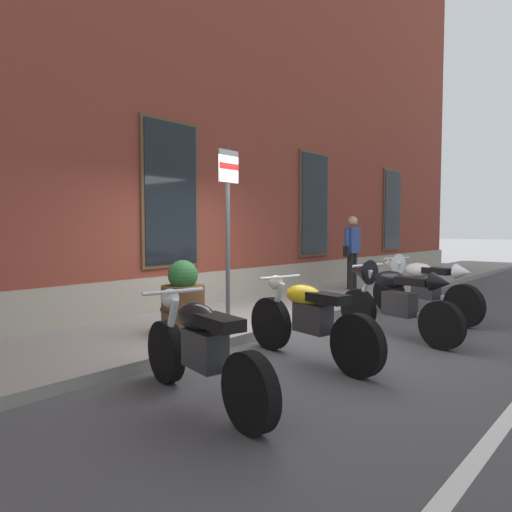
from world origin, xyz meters
TOP-DOWN VIEW (x-y plane):
  - ground_plane at (0.00, 0.00)m, footprint 140.00×140.00m
  - sidewalk at (0.00, 1.15)m, footprint 32.41×2.30m
  - brick_pub_facade at (0.00, 5.48)m, footprint 26.41×6.47m
  - motorcycle_black_naked at (-2.43, -1.11)m, footprint 0.72×2.00m
  - motorcycle_yellow_naked at (-0.77, -1.09)m, footprint 0.69×2.02m
  - motorcycle_black_sport at (0.94, -1.31)m, footprint 0.76×1.96m
  - motorcycle_white_sport at (2.57, -1.06)m, footprint 0.89×2.11m
  - pedestrian_blue_top at (4.39, 1.22)m, footprint 0.66×0.22m
  - parking_sign at (-0.48, 0.44)m, footprint 0.36×0.07m
  - barrel_planter at (-1.07, 0.72)m, footprint 0.61×0.61m

SIDE VIEW (x-z plane):
  - ground_plane at x=0.00m, z-range 0.00..0.00m
  - sidewalk at x=0.00m, z-range 0.00..0.13m
  - motorcycle_black_naked at x=-2.43m, z-range 0.00..0.94m
  - motorcycle_yellow_naked at x=-0.77m, z-range 0.01..0.94m
  - barrel_planter at x=-1.07m, z-range 0.06..1.02m
  - motorcycle_black_sport at x=0.94m, z-range 0.05..1.10m
  - motorcycle_white_sport at x=2.57m, z-range 0.04..1.11m
  - pedestrian_blue_top at x=4.39m, z-range 0.23..1.90m
  - parking_sign at x=-0.48m, z-range 0.48..2.97m
  - brick_pub_facade at x=0.00m, z-range -0.01..10.21m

